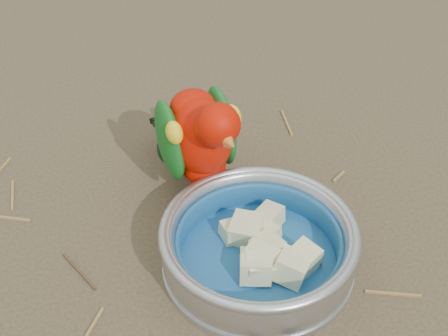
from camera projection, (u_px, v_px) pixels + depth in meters
name	position (u px, v px, depth m)	size (l,w,h in m)	color
ground	(250.00, 329.00, 0.65)	(60.00, 60.00, 0.00)	brown
food_bowl	(258.00, 262.00, 0.71)	(0.22, 0.22, 0.02)	#B2B2BA
bowl_wall	(259.00, 244.00, 0.70)	(0.22, 0.22, 0.04)	#B2B2BA
fruit_wedges	(259.00, 248.00, 0.70)	(0.13, 0.13, 0.03)	beige
lory_parrot	(201.00, 145.00, 0.77)	(0.09, 0.20, 0.16)	#BD1001
ground_debris	(199.00, 308.00, 0.67)	(0.90, 0.80, 0.01)	olive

